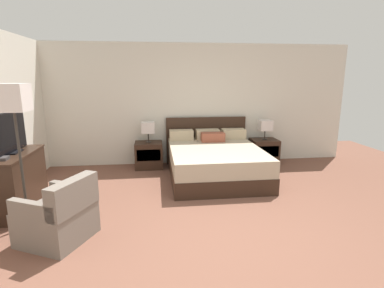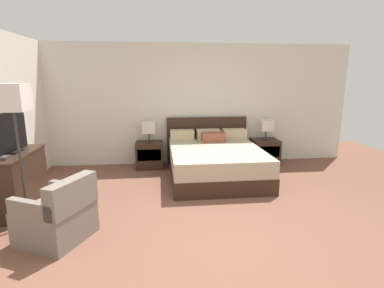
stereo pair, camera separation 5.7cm
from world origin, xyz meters
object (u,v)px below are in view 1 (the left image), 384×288
Objects in this scene: floor_lamp at (14,108)px; armchair_by_window at (59,217)px; dresser at (15,181)px; bed at (214,160)px; tv at (10,133)px; table_lamp_left at (148,128)px; nightstand_left at (149,155)px; nightstand_right at (264,151)px; table_lamp_right at (265,125)px.

armchair_by_window is at bearing -37.27° from floor_lamp.
dresser is 1.25m from floor_lamp.
floor_lamp is at bearing -148.84° from bed.
tv is 1.52m from armchair_by_window.
floor_lamp reaches higher than tv.
table_lamp_left is at bearing 149.69° from bed.
nightstand_right is (2.48, 0.00, 0.00)m from nightstand_left.
nightstand_right is 4.67m from dresser.
table_lamp_right is 0.24× the size of floor_lamp.
table_lamp_left is 2.97m from armchair_by_window.
table_lamp_right is (-0.00, 0.00, 0.57)m from nightstand_right.
floor_lamp is (-3.95, -2.37, 1.23)m from nightstand_right.
floor_lamp is at bearing -57.40° from dresser.
nightstand_right is 0.65× the size of tv.
nightstand_left is 1.00× the size of nightstand_right.
tv reaches higher than table_lamp_left.
nightstand_left is 0.50× the size of dresser.
armchair_by_window is (-0.97, -2.75, -0.55)m from table_lamp_left.
table_lamp_right is (2.48, 0.00, 0.57)m from nightstand_left.
bed is 3.39m from floor_lamp.
nightstand_right is 4.41m from armchair_by_window.
table_lamp_right is 0.45× the size of armchair_by_window.
nightstand_left is 3.05m from floor_lamp.
table_lamp_left is 0.49× the size of tv.
nightstand_left is 0.57m from table_lamp_left.
bed is at bearing 31.16° from floor_lamp.
table_lamp_right is 0.49× the size of tv.
floor_lamp is (-1.48, -2.37, 0.66)m from table_lamp_left.
bed is at bearing -30.26° from nightstand_left.
dresser is (-1.82, -1.84, -0.41)m from table_lamp_left.
nightstand_right is at bearing -0.03° from table_lamp_left.
floor_lamp is at bearing 142.73° from armchair_by_window.
floor_lamp is (-0.51, 0.39, 1.21)m from armchair_by_window.
armchair_by_window is at bearing -137.45° from bed.
tv is 0.48× the size of floor_lamp.
nightstand_right is 4.77m from floor_lamp.
table_lamp_right is at bearing 0.00° from table_lamp_left.
table_lamp_left is 2.48m from table_lamp_right.
nightstand_right is 0.57m from table_lamp_right.
dresser is 1.31× the size of tv.
tv is at bearing 86.77° from dresser.
table_lamp_left reaches higher than armchair_by_window.
nightstand_left is at bearing 149.74° from bed.
dresser is at bearing -134.72° from table_lamp_left.
tv reaches higher than nightstand_right.
table_lamp_left reaches higher than dresser.
tv reaches higher than bed.
floor_lamp reaches higher than nightstand_right.
table_lamp_right is at bearing 38.60° from armchair_by_window.
table_lamp_right reaches higher than armchair_by_window.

